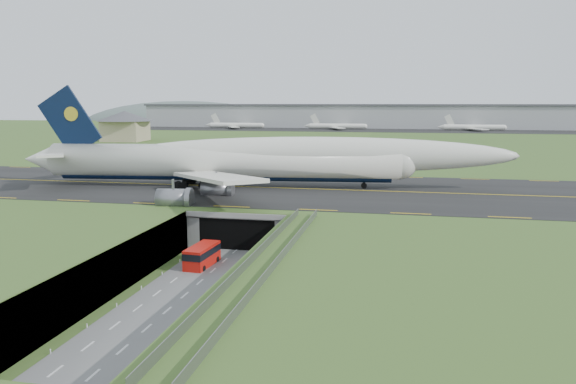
# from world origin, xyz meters

# --- Properties ---
(ground) EXTENTS (900.00, 900.00, 0.00)m
(ground) POSITION_xyz_m (0.00, 0.00, 0.00)
(ground) COLOR #335622
(ground) RESTS_ON ground
(airfield_deck) EXTENTS (800.00, 800.00, 6.00)m
(airfield_deck) POSITION_xyz_m (0.00, 0.00, 3.00)
(airfield_deck) COLOR gray
(airfield_deck) RESTS_ON ground
(trench_road) EXTENTS (12.00, 75.00, 0.20)m
(trench_road) POSITION_xyz_m (0.00, -7.50, 0.10)
(trench_road) COLOR slate
(trench_road) RESTS_ON ground
(taxiway) EXTENTS (800.00, 44.00, 0.18)m
(taxiway) POSITION_xyz_m (0.00, 33.00, 6.09)
(taxiway) COLOR black
(taxiway) RESTS_ON airfield_deck
(tunnel_portal) EXTENTS (17.00, 22.30, 6.00)m
(tunnel_portal) POSITION_xyz_m (0.00, 16.71, 3.33)
(tunnel_portal) COLOR gray
(tunnel_portal) RESTS_ON ground
(guideway) EXTENTS (3.00, 53.00, 7.05)m
(guideway) POSITION_xyz_m (11.00, -19.11, 5.32)
(guideway) COLOR #A8A8A3
(guideway) RESTS_ON ground
(jumbo_jet) EXTENTS (97.50, 61.88, 20.60)m
(jumbo_jet) POSITION_xyz_m (-3.15, 33.27, 11.55)
(jumbo_jet) COLOR white
(jumbo_jet) RESTS_ON ground
(shuttle_tram) EXTENTS (3.17, 7.31, 2.93)m
(shuttle_tram) POSITION_xyz_m (-2.28, -0.93, 1.61)
(shuttle_tram) COLOR red
(shuttle_tram) RESTS_ON ground
(service_building) EXTENTS (25.73, 25.73, 13.06)m
(service_building) POSITION_xyz_m (-93.74, 151.81, 13.74)
(service_building) COLOR tan
(service_building) RESTS_ON ground
(cargo_terminal) EXTENTS (320.00, 67.00, 15.60)m
(cargo_terminal) POSITION_xyz_m (-0.11, 299.41, 13.96)
(cargo_terminal) COLOR #B2B2B2
(cargo_terminal) RESTS_ON ground
(distant_hills) EXTENTS (700.00, 91.00, 60.00)m
(distant_hills) POSITION_xyz_m (64.38, 430.00, -4.00)
(distant_hills) COLOR slate
(distant_hills) RESTS_ON ground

